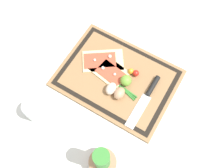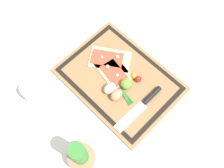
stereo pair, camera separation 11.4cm
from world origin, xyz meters
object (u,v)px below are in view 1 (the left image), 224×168
at_px(egg_brown, 119,93).
at_px(knife, 149,93).
at_px(pizza_slice_near, 102,60).
at_px(cherry_tomato_yellow, 131,71).
at_px(pizza_slice_far, 110,71).
at_px(sauce_jar, 35,110).
at_px(lime, 126,80).
at_px(herb_pot, 102,162).
at_px(cherry_tomato_red, 136,73).
at_px(egg_pink, 111,89).

bearing_deg(egg_brown, knife, -146.46).
bearing_deg(pizza_slice_near, cherry_tomato_yellow, -173.88).
bearing_deg(pizza_slice_far, sauce_jar, 61.99).
bearing_deg(lime, sauce_jar, 50.09).
height_order(lime, sauce_jar, sauce_jar).
bearing_deg(herb_pot, lime, -75.04).
height_order(knife, cherry_tomato_yellow, cherry_tomato_yellow).
bearing_deg(lime, pizza_slice_far, -6.77).
distance_m(pizza_slice_near, lime, 0.15).
bearing_deg(cherry_tomato_red, lime, 72.11).
bearing_deg(pizza_slice_near, lime, 164.22).
distance_m(pizza_slice_near, egg_pink, 0.15).
distance_m(egg_brown, lime, 0.07).
height_order(egg_brown, herb_pot, herb_pot).
bearing_deg(knife, cherry_tomato_red, -29.40).
xyz_separation_m(egg_pink, sauce_jar, (0.22, 0.24, 0.00)).
height_order(pizza_slice_near, pizza_slice_far, same).
bearing_deg(egg_brown, cherry_tomato_yellow, -85.16).
height_order(knife, sauce_jar, sauce_jar).
relative_size(cherry_tomato_red, cherry_tomato_yellow, 1.11).
bearing_deg(cherry_tomato_red, pizza_slice_near, 5.73).
height_order(cherry_tomato_red, sauce_jar, sauce_jar).
distance_m(egg_pink, cherry_tomato_yellow, 0.12).
relative_size(knife, herb_pot, 1.20).
xyz_separation_m(pizza_slice_near, egg_pink, (-0.11, 0.11, 0.02)).
relative_size(pizza_slice_near, cherry_tomato_red, 7.47).
bearing_deg(egg_brown, lime, -85.79).
xyz_separation_m(pizza_slice_near, herb_pot, (-0.24, 0.39, 0.05)).
distance_m(pizza_slice_far, lime, 0.09).
bearing_deg(lime, egg_pink, 60.09).
xyz_separation_m(egg_brown, herb_pot, (-0.09, 0.28, 0.04)).
height_order(pizza_slice_far, cherry_tomato_yellow, cherry_tomato_yellow).
bearing_deg(cherry_tomato_yellow, knife, 156.51).
distance_m(pizza_slice_far, egg_brown, 0.12).
relative_size(egg_pink, herb_pot, 0.27).
bearing_deg(pizza_slice_near, herb_pot, 121.62).
xyz_separation_m(pizza_slice_far, sauce_jar, (0.17, 0.32, 0.02)).
distance_m(pizza_slice_far, sauce_jar, 0.36).
xyz_separation_m(knife, egg_pink, (0.15, 0.07, 0.01)).
distance_m(egg_pink, sauce_jar, 0.33).
bearing_deg(herb_pot, cherry_tomato_red, -79.64).
bearing_deg(cherry_tomato_yellow, lime, 95.57).
bearing_deg(herb_pot, cherry_tomato_yellow, -76.31).
bearing_deg(pizza_slice_far, cherry_tomato_yellow, -151.14).
height_order(cherry_tomato_yellow, sauce_jar, sauce_jar).
distance_m(cherry_tomato_red, herb_pot, 0.41).
bearing_deg(cherry_tomato_red, cherry_tomato_yellow, 3.41).
relative_size(pizza_slice_far, herb_pot, 0.80).
bearing_deg(egg_brown, pizza_slice_near, -35.17).
relative_size(cherry_tomato_red, sauce_jar, 0.28).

